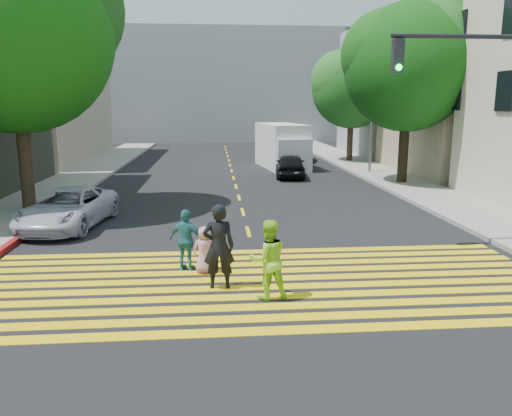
{
  "coord_description": "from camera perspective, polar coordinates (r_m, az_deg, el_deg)",
  "views": [
    {
      "loc": [
        -1.04,
        -9.49,
        4.01
      ],
      "look_at": [
        0.0,
        3.0,
        1.4
      ],
      "focal_mm": 35.0,
      "sensor_mm": 36.0,
      "label": 1
    }
  ],
  "objects": [
    {
      "name": "pedestrian_child",
      "position": [
        12.09,
        -5.93,
        -4.8
      ],
      "size": [
        0.59,
        0.4,
        1.15
      ],
      "primitive_type": "imported",
      "rotation": [
        0.0,
        0.0,
        3.07
      ],
      "color": "#D093A3",
      "rests_on": "ground"
    },
    {
      "name": "pedestrian_woman",
      "position": [
        10.41,
        1.39,
        -5.91
      ],
      "size": [
        0.93,
        0.79,
        1.7
      ],
      "primitive_type": "imported",
      "rotation": [
        0.0,
        0.0,
        3.33
      ],
      "color": "#A6F12D",
      "rests_on": "ground"
    },
    {
      "name": "curb_red",
      "position": [
        17.02,
        -24.78,
        -2.7
      ],
      "size": [
        0.2,
        8.0,
        0.16
      ],
      "primitive_type": "cube",
      "color": "maroon",
      "rests_on": "ground"
    },
    {
      "name": "silver_car",
      "position": [
        39.64,
        1.71,
        6.92
      ],
      "size": [
        2.05,
        4.72,
        1.35
      ],
      "primitive_type": "imported",
      "rotation": [
        0.0,
        0.0,
        3.17
      ],
      "color": "#A1A1A1",
      "rests_on": "ground"
    },
    {
      "name": "white_van",
      "position": [
        32.12,
        3.08,
        6.94
      ],
      "size": [
        2.97,
        6.16,
        2.79
      ],
      "rotation": [
        0.0,
        0.0,
        0.14
      ],
      "color": "white",
      "rests_on": "ground"
    },
    {
      "name": "dark_car_parked",
      "position": [
        36.42,
        5.04,
        6.44
      ],
      "size": [
        1.9,
        4.19,
        1.33
      ],
      "primitive_type": "imported",
      "rotation": [
        0.0,
        0.0,
        -0.12
      ],
      "color": "black",
      "rests_on": "ground"
    },
    {
      "name": "pedestrian_extra",
      "position": [
        12.3,
        -7.96,
        -3.67
      ],
      "size": [
        0.97,
        0.67,
        1.52
      ],
      "primitive_type": "imported",
      "rotation": [
        0.0,
        0.0,
        2.77
      ],
      "color": "#29737C",
      "rests_on": "ground"
    },
    {
      "name": "traffic_signal",
      "position": [
        15.16,
        25.62,
        10.54
      ],
      "size": [
        4.2,
        0.36,
        6.16
      ],
      "rotation": [
        0.0,
        0.0,
        -0.0
      ],
      "color": "#2C2D2F",
      "rests_on": "ground"
    },
    {
      "name": "backdrop_block",
      "position": [
        57.53,
        -3.85,
        13.7
      ],
      "size": [
        30.0,
        8.0,
        12.0
      ],
      "primitive_type": "cube",
      "color": "gray",
      "rests_on": "ground"
    },
    {
      "name": "street_lamp",
      "position": [
        29.85,
        12.93,
        12.95
      ],
      "size": [
        1.89,
        0.41,
        8.33
      ],
      "rotation": [
        0.0,
        0.0,
        0.12
      ],
      "color": "slate",
      "rests_on": "ground"
    },
    {
      "name": "building_right_grey",
      "position": [
        42.64,
        17.76,
        12.54
      ],
      "size": [
        10.0,
        10.0,
        10.0
      ],
      "primitive_type": "cube",
      "color": "gray",
      "rests_on": "ground"
    },
    {
      "name": "pedestrian_man",
      "position": [
        10.99,
        -4.29,
        -4.41
      ],
      "size": [
        0.7,
        0.46,
        1.91
      ],
      "primitive_type": "imported",
      "rotation": [
        0.0,
        0.0,
        3.15
      ],
      "color": "black",
      "rests_on": "ground"
    },
    {
      "name": "building_left_tan",
      "position": [
        40.38,
        -27.15,
        11.9
      ],
      "size": [
        12.0,
        16.0,
        10.0
      ],
      "primitive_type": "cube",
      "color": "tan",
      "rests_on": "ground"
    },
    {
      "name": "ground",
      "position": [
        10.35,
        1.41,
        -11.02
      ],
      "size": [
        120.0,
        120.0,
        0.0
      ],
      "primitive_type": "plane",
      "color": "black"
    },
    {
      "name": "tree_right_far",
      "position": [
        35.98,
        11.03,
        13.79
      ],
      "size": [
        6.26,
        5.81,
        8.03
      ],
      "rotation": [
        0.0,
        0.0,
        0.05
      ],
      "color": "black",
      "rests_on": "ground"
    },
    {
      "name": "building_right_tan",
      "position": [
        32.71,
        25.22,
        12.4
      ],
      "size": [
        10.0,
        10.0,
        10.0
      ],
      "primitive_type": "cube",
      "color": "tan",
      "rests_on": "ground"
    },
    {
      "name": "dark_car_near",
      "position": [
        28.04,
        3.95,
        4.88
      ],
      "size": [
        2.01,
        4.07,
        1.33
      ],
      "primitive_type": "imported",
      "rotation": [
        0.0,
        0.0,
        3.03
      ],
      "color": "black",
      "rests_on": "ground"
    },
    {
      "name": "tree_right_near",
      "position": [
        26.3,
        17.24,
        15.81
      ],
      "size": [
        8.33,
        8.06,
        9.02
      ],
      "rotation": [
        0.0,
        0.0,
        -0.38
      ],
      "color": "black",
      "rests_on": "ground"
    },
    {
      "name": "lane_line",
      "position": [
        32.26,
        -2.9,
        4.6
      ],
      "size": [
        0.12,
        34.4,
        0.01
      ],
      "color": "yellow",
      "rests_on": "ground"
    },
    {
      "name": "tree_left",
      "position": [
        20.65,
        -25.8,
        18.49
      ],
      "size": [
        9.24,
        9.24,
        10.13
      ],
      "rotation": [
        0.0,
        0.0,
        0.41
      ],
      "color": "black",
      "rests_on": "ground"
    },
    {
      "name": "sidewalk_left",
      "position": [
        32.6,
        -18.01,
        4.24
      ],
      "size": [
        3.0,
        40.0,
        0.15
      ],
      "primitive_type": "cube",
      "color": "gray",
      "rests_on": "ground"
    },
    {
      "name": "sidewalk_right",
      "position": [
        26.58,
        16.35,
        2.76
      ],
      "size": [
        3.0,
        60.0,
        0.15
      ],
      "primitive_type": "cube",
      "color": "gray",
      "rests_on": "ground"
    },
    {
      "name": "white_sedan",
      "position": [
        17.64,
        -20.68,
        -0.02
      ],
      "size": [
        2.72,
        4.85,
        1.28
      ],
      "primitive_type": "imported",
      "rotation": [
        0.0,
        0.0,
        -0.13
      ],
      "color": "silver",
      "rests_on": "ground"
    },
    {
      "name": "crosswalk",
      "position": [
        11.53,
        0.72,
        -8.55
      ],
      "size": [
        13.4,
        5.3,
        0.01
      ],
      "color": "yellow",
      "rests_on": "ground"
    }
  ]
}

